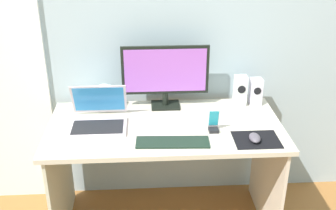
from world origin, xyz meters
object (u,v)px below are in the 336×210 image
speaker_near_monitor (240,90)px  phone_in_dock (214,123)px  laptop (98,118)px  monitor (165,74)px  mouse (255,138)px  speaker_right (256,92)px  keyboard_external (173,142)px  fishbowl (105,96)px

speaker_near_monitor → phone_in_dock: size_ratio=1.41×
speaker_near_monitor → laptop: 0.91m
monitor → mouse: 0.69m
monitor → phone_in_dock: monitor is taller
monitor → speaker_near_monitor: bearing=-0.0°
laptop → mouse: (0.87, -0.24, -0.02)m
speaker_right → keyboard_external: speaker_right is taller
mouse → phone_in_dock: phone_in_dock is taller
fishbowl → keyboard_external: 0.61m
monitor → laptop: (-0.40, -0.22, -0.18)m
speaker_near_monitor → mouse: size_ratio=1.95×
speaker_right → monitor: bearing=180.0°
monitor → fishbowl: 0.41m
laptop → mouse: bearing=-15.8°
speaker_right → speaker_near_monitor: speaker_near_monitor is taller
speaker_right → laptop: bearing=-167.1°
monitor → speaker_right: size_ratio=3.11×
keyboard_external → speaker_near_monitor: bearing=47.6°
phone_in_dock → speaker_near_monitor: bearing=56.8°
mouse → fishbowl: bearing=153.7°
speaker_near_monitor → keyboard_external: size_ratio=0.49×
keyboard_external → monitor: bearing=94.4°
monitor → mouse: (0.46, -0.47, -0.20)m
keyboard_external → mouse: size_ratio=3.96×
mouse → phone_in_dock: size_ratio=0.72×
speaker_right → phone_in_dock: (-0.32, -0.34, -0.04)m
speaker_near_monitor → fishbowl: 0.86m
speaker_near_monitor → mouse: speaker_near_monitor is taller
monitor → speaker_near_monitor: size_ratio=2.77×
speaker_near_monitor → speaker_right: bearing=-0.0°
speaker_near_monitor → keyboard_external: speaker_near_monitor is taller
keyboard_external → laptop: bearing=153.2°
fishbowl → mouse: size_ratio=1.63×
speaker_right → mouse: bearing=-104.1°
monitor → keyboard_external: (0.01, -0.46, -0.22)m
phone_in_dock → mouse: bearing=-31.9°
mouse → phone_in_dock: bearing=151.1°
laptop → monitor: bearing=29.1°
fishbowl → keyboard_external: size_ratio=0.41×
keyboard_external → mouse: mouse is taller
speaker_near_monitor → mouse: (-0.02, -0.47, -0.08)m
mouse → phone_in_dock: (-0.21, 0.13, 0.03)m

